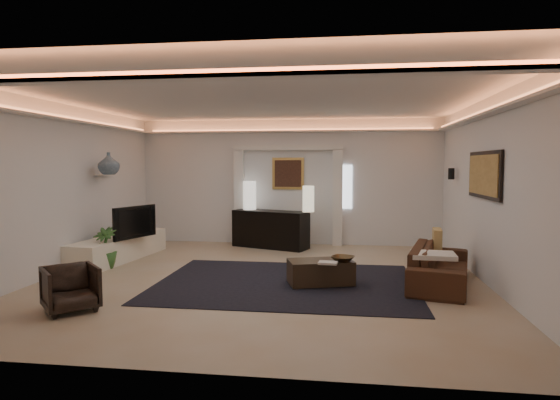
# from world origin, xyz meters

# --- Properties ---
(floor) EXTENTS (7.00, 7.00, 0.00)m
(floor) POSITION_xyz_m (0.00, 0.00, 0.00)
(floor) COLOR #AEA28E
(floor) RESTS_ON ground
(ceiling) EXTENTS (7.00, 7.00, 0.00)m
(ceiling) POSITION_xyz_m (0.00, 0.00, 2.90)
(ceiling) COLOR white
(ceiling) RESTS_ON ground
(wall_back) EXTENTS (7.00, 0.00, 7.00)m
(wall_back) POSITION_xyz_m (0.00, 3.50, 1.45)
(wall_back) COLOR silver
(wall_back) RESTS_ON ground
(wall_front) EXTENTS (7.00, 0.00, 7.00)m
(wall_front) POSITION_xyz_m (0.00, -3.50, 1.45)
(wall_front) COLOR silver
(wall_front) RESTS_ON ground
(wall_left) EXTENTS (0.00, 7.00, 7.00)m
(wall_left) POSITION_xyz_m (-3.50, 0.00, 1.45)
(wall_left) COLOR silver
(wall_left) RESTS_ON ground
(wall_right) EXTENTS (0.00, 7.00, 7.00)m
(wall_right) POSITION_xyz_m (3.50, 0.00, 1.45)
(wall_right) COLOR silver
(wall_right) RESTS_ON ground
(cove_soffit) EXTENTS (7.00, 7.00, 0.04)m
(cove_soffit) POSITION_xyz_m (0.00, 0.00, 2.62)
(cove_soffit) COLOR silver
(cove_soffit) RESTS_ON ceiling
(daylight_slit) EXTENTS (0.25, 0.03, 1.00)m
(daylight_slit) POSITION_xyz_m (1.35, 3.48, 1.35)
(daylight_slit) COLOR white
(daylight_slit) RESTS_ON wall_back
(area_rug) EXTENTS (4.00, 3.00, 0.01)m
(area_rug) POSITION_xyz_m (0.40, -0.20, 0.01)
(area_rug) COLOR black
(area_rug) RESTS_ON ground
(pilaster_left) EXTENTS (0.22, 0.20, 2.20)m
(pilaster_left) POSITION_xyz_m (-1.15, 3.40, 1.10)
(pilaster_left) COLOR silver
(pilaster_left) RESTS_ON ground
(pilaster_right) EXTENTS (0.22, 0.20, 2.20)m
(pilaster_right) POSITION_xyz_m (1.15, 3.40, 1.10)
(pilaster_right) COLOR silver
(pilaster_right) RESTS_ON ground
(alcove_header) EXTENTS (2.52, 0.20, 0.12)m
(alcove_header) POSITION_xyz_m (0.00, 3.40, 2.25)
(alcove_header) COLOR silver
(alcove_header) RESTS_ON wall_back
(painting_frame) EXTENTS (0.74, 0.04, 0.74)m
(painting_frame) POSITION_xyz_m (0.00, 3.47, 1.65)
(painting_frame) COLOR tan
(painting_frame) RESTS_ON wall_back
(painting_canvas) EXTENTS (0.62, 0.02, 0.62)m
(painting_canvas) POSITION_xyz_m (0.00, 3.44, 1.65)
(painting_canvas) COLOR #4C2D1E
(painting_canvas) RESTS_ON wall_back
(art_panel_frame) EXTENTS (0.04, 1.64, 0.74)m
(art_panel_frame) POSITION_xyz_m (3.47, 0.30, 1.70)
(art_panel_frame) COLOR black
(art_panel_frame) RESTS_ON wall_right
(art_panel_gold) EXTENTS (0.02, 1.50, 0.62)m
(art_panel_gold) POSITION_xyz_m (3.44, 0.30, 1.70)
(art_panel_gold) COLOR tan
(art_panel_gold) RESTS_ON wall_right
(wall_sconce) EXTENTS (0.12, 0.12, 0.22)m
(wall_sconce) POSITION_xyz_m (3.38, 2.20, 1.68)
(wall_sconce) COLOR black
(wall_sconce) RESTS_ON wall_right
(wall_niche) EXTENTS (0.10, 0.55, 0.04)m
(wall_niche) POSITION_xyz_m (-3.44, 1.40, 1.65)
(wall_niche) COLOR silver
(wall_niche) RESTS_ON wall_left
(console) EXTENTS (1.79, 1.10, 0.86)m
(console) POSITION_xyz_m (-0.33, 2.92, 0.40)
(console) COLOR black
(console) RESTS_ON ground
(lamp_left) EXTENTS (0.33, 0.33, 0.65)m
(lamp_left) POSITION_xyz_m (-0.86, 3.19, 1.09)
(lamp_left) COLOR silver
(lamp_left) RESTS_ON console
(lamp_right) EXTENTS (0.25, 0.25, 0.57)m
(lamp_right) POSITION_xyz_m (0.52, 2.82, 1.09)
(lamp_right) COLOR beige
(lamp_right) RESTS_ON console
(media_ledge) EXTENTS (0.92, 2.60, 0.48)m
(media_ledge) POSITION_xyz_m (-3.05, 1.18, 0.23)
(media_ledge) COLOR white
(media_ledge) RESTS_ON ground
(tv) EXTENTS (1.05, 0.49, 0.61)m
(tv) POSITION_xyz_m (-2.74, 1.03, 0.76)
(tv) COLOR black
(tv) RESTS_ON media_ledge
(figurine) EXTENTS (0.13, 0.13, 0.33)m
(figurine) POSITION_xyz_m (-3.15, 1.98, 0.64)
(figurine) COLOR #33291D
(figurine) RESTS_ON media_ledge
(ginger_jar) EXTENTS (0.53, 0.53, 0.42)m
(ginger_jar) POSITION_xyz_m (-3.15, 1.03, 1.88)
(ginger_jar) COLOR #424F67
(ginger_jar) RESTS_ON wall_niche
(plant) EXTENTS (0.46, 0.46, 0.74)m
(plant) POSITION_xyz_m (-2.95, 0.42, 0.37)
(plant) COLOR #35682B
(plant) RESTS_ON ground
(sofa) EXTENTS (2.18, 1.28, 0.60)m
(sofa) POSITION_xyz_m (2.77, 0.02, 0.30)
(sofa) COLOR #522F22
(sofa) RESTS_ON ground
(throw_blanket) EXTENTS (0.65, 0.54, 0.07)m
(throw_blanket) POSITION_xyz_m (2.59, -0.45, 0.55)
(throw_blanket) COLOR #FEECC0
(throw_blanket) RESTS_ON sofa
(throw_pillow) EXTENTS (0.19, 0.46, 0.45)m
(throw_pillow) POSITION_xyz_m (2.87, 0.76, 0.55)
(throw_pillow) COLOR tan
(throw_pillow) RESTS_ON sofa
(coffee_table) EXTENTS (1.09, 0.79, 0.36)m
(coffee_table) POSITION_xyz_m (0.95, -0.23, 0.21)
(coffee_table) COLOR black
(coffee_table) RESTS_ON ground
(bowl) EXTENTS (0.44, 0.44, 0.08)m
(bowl) POSITION_xyz_m (1.29, -0.28, 0.45)
(bowl) COLOR #372613
(bowl) RESTS_ON coffee_table
(magazine) EXTENTS (0.30, 0.23, 0.03)m
(magazine) POSITION_xyz_m (1.07, -0.50, 0.42)
(magazine) COLOR beige
(magazine) RESTS_ON coffee_table
(armchair) EXTENTS (0.89, 0.89, 0.58)m
(armchair) POSITION_xyz_m (-2.14, -1.97, 0.29)
(armchair) COLOR black
(armchair) RESTS_ON ground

